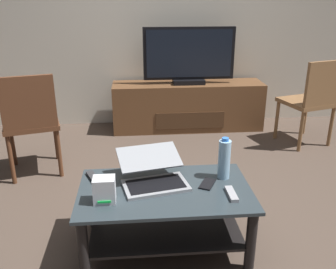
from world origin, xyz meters
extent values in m
plane|color=#4C3D33|center=(0.00, 0.00, 0.00)|extent=(7.68, 7.68, 0.00)
cube|color=beige|center=(0.00, 2.20, 1.40)|extent=(6.40, 0.12, 2.80)
cube|color=#2D383D|center=(-0.10, -0.25, 0.40)|extent=(1.02, 0.60, 0.02)
cube|color=black|center=(-0.10, -0.25, 0.14)|extent=(0.90, 0.53, 0.02)
cylinder|color=black|center=(-0.57, -0.51, 0.19)|extent=(0.06, 0.06, 0.39)
cylinder|color=black|center=(0.36, -0.51, 0.19)|extent=(0.06, 0.06, 0.39)
cylinder|color=black|center=(-0.57, 0.00, 0.19)|extent=(0.06, 0.06, 0.39)
cylinder|color=black|center=(0.36, 0.00, 0.19)|extent=(0.06, 0.06, 0.39)
cube|color=brown|center=(0.33, 1.88, 0.27)|extent=(1.69, 0.41, 0.53)
cube|color=#432A18|center=(0.33, 1.67, 0.16)|extent=(0.76, 0.01, 0.19)
cube|color=black|center=(0.33, 1.86, 0.56)|extent=(0.35, 0.20, 0.05)
cube|color=black|center=(0.33, 1.86, 0.87)|extent=(1.00, 0.04, 0.56)
cube|color=black|center=(0.33, 1.83, 0.87)|extent=(0.93, 0.01, 0.51)
cube|color=brown|center=(1.48, 1.34, 0.44)|extent=(0.55, 0.55, 0.04)
cube|color=brown|center=(1.53, 1.15, 0.66)|extent=(0.41, 0.16, 0.45)
cylinder|color=brown|center=(1.60, 1.58, 0.21)|extent=(0.04, 0.04, 0.42)
cylinder|color=brown|center=(1.24, 1.47, 0.21)|extent=(0.04, 0.04, 0.42)
cylinder|color=brown|center=(1.71, 1.21, 0.21)|extent=(0.04, 0.04, 0.42)
cylinder|color=brown|center=(1.35, 1.10, 0.21)|extent=(0.04, 0.04, 0.42)
cube|color=#59331E|center=(-1.15, 0.90, 0.45)|extent=(0.54, 0.54, 0.04)
cube|color=#59331E|center=(-1.10, 0.71, 0.67)|extent=(0.41, 0.14, 0.45)
cylinder|color=#59331E|center=(-1.02, 1.13, 0.21)|extent=(0.04, 0.04, 0.43)
cylinder|color=#59331E|center=(-1.39, 1.04, 0.21)|extent=(0.04, 0.04, 0.43)
cylinder|color=#59331E|center=(-0.92, 0.77, 0.21)|extent=(0.04, 0.04, 0.43)
cylinder|color=#59331E|center=(-1.29, 0.67, 0.21)|extent=(0.04, 0.04, 0.43)
cube|color=gray|center=(-0.16, -0.22, 0.42)|extent=(0.42, 0.31, 0.02)
cube|color=black|center=(-0.16, -0.22, 0.43)|extent=(0.36, 0.25, 0.00)
cube|color=gray|center=(-0.19, -0.08, 0.54)|extent=(0.42, 0.30, 0.08)
cube|color=#3F8CD8|center=(-0.19, -0.08, 0.53)|extent=(0.38, 0.26, 0.07)
cube|color=silver|center=(-0.45, -0.36, 0.48)|extent=(0.12, 0.10, 0.15)
cube|color=#19D84C|center=(-0.45, -0.41, 0.43)|extent=(0.07, 0.00, 0.01)
cylinder|color=#99C6E5|center=(0.27, -0.14, 0.53)|extent=(0.08, 0.08, 0.25)
cylinder|color=blue|center=(0.27, -0.14, 0.66)|extent=(0.04, 0.04, 0.02)
cube|color=black|center=(0.16, -0.23, 0.41)|extent=(0.13, 0.16, 0.01)
cube|color=#2D2D30|center=(-0.54, -0.09, 0.42)|extent=(0.10, 0.16, 0.02)
cube|color=#99999E|center=(0.27, -0.36, 0.42)|extent=(0.04, 0.16, 0.02)
camera|label=1|loc=(-0.25, -2.17, 1.50)|focal=39.64mm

